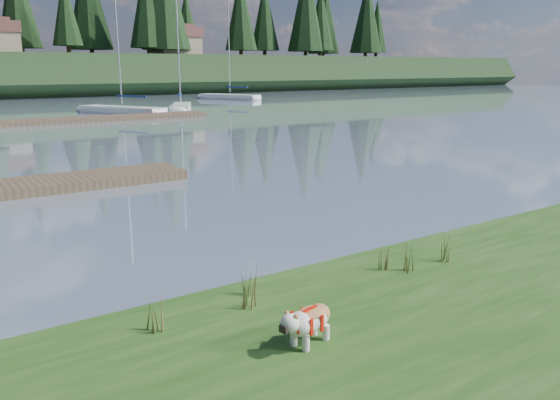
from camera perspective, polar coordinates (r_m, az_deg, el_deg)
bulldog at (r=6.82m, az=3.04°, el=-12.34°), size 0.86×0.46×0.51m
dock_far at (r=39.11m, az=-25.88°, el=7.26°), size 26.00×2.20×0.30m
sailboat_bg_3 at (r=46.18m, az=-16.84°, el=9.05°), size 5.64×8.57×12.82m
sailboat_bg_4 at (r=48.10m, az=-10.28°, el=9.59°), size 4.47×6.93×10.53m
sailboat_bg_5 at (r=64.22m, az=-5.79°, el=10.73°), size 5.08×8.26×11.91m
weed_0 at (r=7.76m, az=-3.11°, el=-9.39°), size 0.17×0.14×0.64m
weed_1 at (r=8.22m, az=-3.31°, el=-8.25°), size 0.17×0.14×0.57m
weed_2 at (r=9.32m, az=13.21°, el=-5.99°), size 0.17×0.14×0.54m
weed_3 at (r=7.33m, az=-12.70°, el=-11.35°), size 0.17×0.14×0.59m
weed_4 at (r=9.38m, az=11.03°, el=-6.12°), size 0.17×0.14×0.40m
weed_5 at (r=9.94m, az=16.70°, el=-4.81°), size 0.17×0.14×0.59m
mud_lip at (r=8.53m, az=-7.63°, el=-11.30°), size 60.00×0.50×0.14m
conifer_5 at (r=81.01m, az=-21.50°, el=17.95°), size 3.96×3.96×10.35m
conifer_7 at (r=91.98m, az=-4.17°, el=19.07°), size 5.28×5.28×13.20m
conifer_8 at (r=95.79m, az=4.24°, el=18.45°), size 4.62×4.62×11.77m
conifer_9 at (r=106.52m, az=9.05°, el=18.58°), size 5.94×5.94×14.62m
house_2 at (r=84.52m, az=-10.79°, el=16.03°), size 6.30×5.30×4.65m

